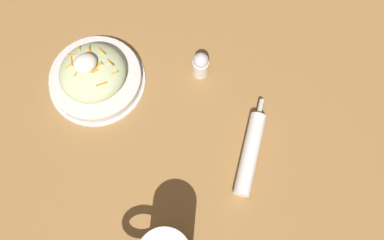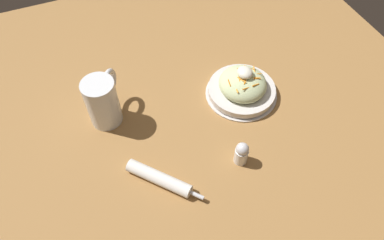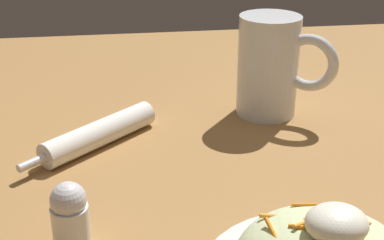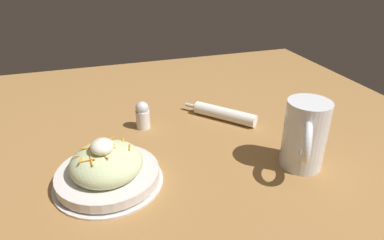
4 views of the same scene
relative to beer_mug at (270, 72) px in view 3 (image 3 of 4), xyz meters
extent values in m
plane|color=#9E703D|center=(-0.10, -0.25, -0.06)|extent=(1.43, 1.43, 0.00)
cylinder|color=orange|center=(-0.10, -0.38, 0.01)|extent=(0.01, 0.03, 0.01)
cylinder|color=orange|center=(-0.08, -0.38, 0.01)|extent=(0.03, 0.02, 0.01)
cylinder|color=orange|center=(-0.07, -0.38, 0.01)|extent=(0.03, 0.01, 0.01)
cylinder|color=orange|center=(-0.04, -0.39, 0.01)|extent=(0.02, 0.01, 0.01)
cylinder|color=orange|center=(-0.08, -0.39, 0.01)|extent=(0.02, 0.02, 0.01)
cylinder|color=orange|center=(-0.07, -0.34, 0.01)|extent=(0.02, 0.01, 0.00)
cylinder|color=orange|center=(-0.10, -0.35, 0.00)|extent=(0.02, 0.01, 0.01)
ellipsoid|color=white|center=(-0.06, -0.39, 0.02)|extent=(0.05, 0.04, 0.03)
cylinder|color=white|center=(0.00, 0.00, 0.01)|extent=(0.09, 0.09, 0.15)
cylinder|color=orange|center=(0.00, 0.00, -0.03)|extent=(0.08, 0.08, 0.07)
cylinder|color=white|center=(0.00, 0.00, 0.01)|extent=(0.08, 0.08, 0.01)
torus|color=white|center=(0.05, -0.03, 0.02)|extent=(0.08, 0.06, 0.08)
cylinder|color=white|center=(-0.24, -0.07, -0.05)|extent=(0.15, 0.14, 0.03)
cylinder|color=silver|center=(-0.32, -0.14, -0.05)|extent=(0.03, 0.03, 0.01)
cylinder|color=white|center=(-0.27, -0.28, -0.04)|extent=(0.04, 0.04, 0.05)
sphere|color=silver|center=(-0.27, -0.28, -0.01)|extent=(0.03, 0.03, 0.03)
camera|label=1|loc=(-0.05, 0.02, 0.70)|focal=35.16mm
camera|label=2|loc=(-0.66, 0.01, 0.75)|focal=33.41mm
camera|label=3|loc=(-0.21, -0.71, 0.26)|focal=50.26mm
camera|label=4|loc=(0.49, -0.40, 0.35)|focal=31.42mm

